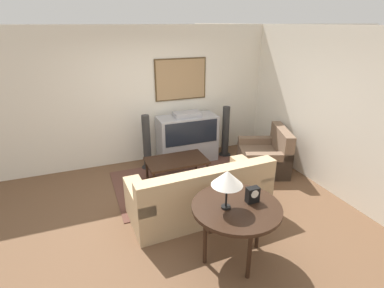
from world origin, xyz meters
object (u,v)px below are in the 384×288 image
speaker_tower_right (225,133)px  tv (187,138)px  couch (200,196)px  mantel_clock (253,195)px  table_lamp (227,179)px  speaker_tower_left (147,144)px  console_table (236,211)px  coffee_table (177,162)px  armchair (265,157)px

speaker_tower_right → tv: bearing=176.8°
couch → mantel_clock: size_ratio=11.04×
table_lamp → mantel_clock: table_lamp is taller
speaker_tower_left → speaker_tower_right: 1.73m
console_table → speaker_tower_right: size_ratio=0.95×
tv → speaker_tower_left: size_ratio=1.10×
console_table → speaker_tower_right: speaker_tower_right is taller
tv → couch: bearing=-104.6°
coffee_table → speaker_tower_left: (-0.36, 0.75, 0.12)m
coffee_table → speaker_tower_left: speaker_tower_left is taller
couch → coffee_table: couch is taller
table_lamp → couch: bearing=83.8°
console_table → speaker_tower_left: (-0.41, 2.84, -0.17)m
table_lamp → speaker_tower_left: table_lamp is taller
tv → speaker_tower_right: speaker_tower_right is taller
speaker_tower_right → couch: bearing=-126.6°
table_lamp → speaker_tower_right: 3.24m
couch → armchair: size_ratio=1.73×
armchair → console_table: 2.62m
console_table → table_lamp: size_ratio=2.23×
tv → coffee_table: 0.95m
coffee_table → speaker_tower_left: bearing=115.5°
armchair → speaker_tower_right: 1.04m
speaker_tower_left → couch: bearing=-78.3°
coffee_table → tv: bearing=57.9°
tv → mantel_clock: (-0.25, -2.88, 0.36)m
speaker_tower_right → speaker_tower_left: bearing=180.0°
tv → speaker_tower_left: 0.86m
speaker_tower_left → table_lamp: bearing=-84.6°
couch → armchair: (1.76, 0.90, -0.03)m
couch → speaker_tower_left: (-0.38, 1.82, 0.21)m
console_table → table_lamp: table_lamp is taller
speaker_tower_left → speaker_tower_right: bearing=0.0°
couch → table_lamp: table_lamp is taller
tv → speaker_tower_right: (0.86, -0.05, 0.02)m
armchair → speaker_tower_right: (-0.41, 0.92, 0.25)m
table_lamp → tv: bearing=78.3°
coffee_table → speaker_tower_right: size_ratio=0.98×
couch → speaker_tower_left: speaker_tower_left is taller
table_lamp → speaker_tower_left: bearing=95.4°
table_lamp → mantel_clock: size_ratio=2.46×
table_lamp → speaker_tower_left: (-0.27, 2.83, -0.62)m
speaker_tower_right → mantel_clock: bearing=-111.4°
console_table → speaker_tower_right: bearing=65.1°
tv → console_table: 2.93m
console_table → armchair: bearing=47.9°
coffee_table → console_table: (0.05, -2.08, 0.29)m
speaker_tower_left → coffee_table: bearing=-64.5°
table_lamp → speaker_tower_right: (1.46, 2.83, -0.62)m
table_lamp → speaker_tower_right: table_lamp is taller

